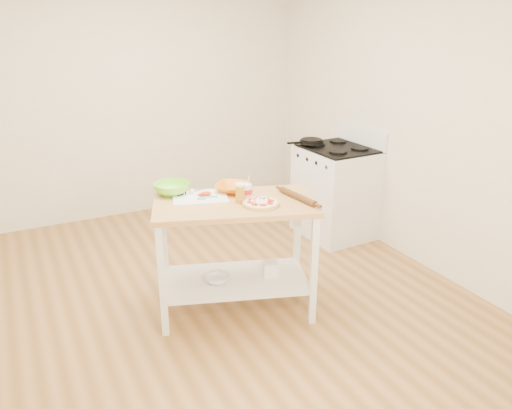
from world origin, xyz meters
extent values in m
cube|color=#A2713B|center=(0.00, 0.00, -0.01)|extent=(4.00, 4.50, 0.02)
cube|color=#F1E8CA|center=(0.00, 2.26, 1.35)|extent=(4.00, 0.02, 2.70)
cube|color=#F1E8CA|center=(0.00, -2.26, 1.35)|extent=(4.00, 0.02, 2.70)
cube|color=#F1E8CA|center=(2.01, 0.00, 1.35)|extent=(0.02, 4.50, 2.70)
cube|color=tan|center=(0.14, -0.20, 0.88)|extent=(1.32, 0.99, 0.04)
cube|color=white|center=(0.14, -0.20, 0.25)|extent=(1.23, 0.91, 0.02)
cube|color=white|center=(-0.46, -0.29, 0.43)|extent=(0.06, 0.06, 0.86)
cube|color=white|center=(-0.29, 0.24, 0.43)|extent=(0.06, 0.06, 0.86)
cube|color=white|center=(0.56, -0.64, 0.43)|extent=(0.06, 0.06, 0.86)
cube|color=white|center=(0.74, -0.12, 0.43)|extent=(0.06, 0.06, 0.86)
cube|color=white|center=(1.67, 0.65, 0.46)|extent=(0.66, 0.76, 0.92)
cube|color=black|center=(1.67, 0.65, 0.93)|extent=(0.61, 0.72, 0.02)
cube|color=white|center=(1.97, 0.66, 1.02)|extent=(0.06, 0.74, 0.18)
cylinder|color=black|center=(1.49, 0.85, 0.98)|extent=(0.24, 0.24, 0.03)
cube|color=black|center=(1.31, 0.89, 0.98)|extent=(0.15, 0.06, 0.02)
cylinder|color=#E4B861|center=(0.27, -0.36, 0.91)|extent=(0.27, 0.27, 0.02)
cylinder|color=#E4B861|center=(0.27, -0.36, 0.92)|extent=(0.27, 0.27, 0.01)
cylinder|color=white|center=(0.27, -0.36, 0.92)|extent=(0.24, 0.24, 0.01)
cylinder|color=red|center=(0.35, -0.38, 0.93)|extent=(0.05, 0.05, 0.01)
cylinder|color=red|center=(0.34, -0.32, 0.93)|extent=(0.05, 0.05, 0.01)
cylinder|color=red|center=(0.29, -0.28, 0.93)|extent=(0.05, 0.05, 0.01)
cylinder|color=red|center=(0.24, -0.29, 0.93)|extent=(0.05, 0.05, 0.01)
cylinder|color=red|center=(0.20, -0.34, 0.93)|extent=(0.05, 0.05, 0.01)
cylinder|color=red|center=(0.21, -0.40, 0.93)|extent=(0.05, 0.05, 0.01)
cylinder|color=red|center=(0.25, -0.43, 0.93)|extent=(0.05, 0.05, 0.01)
cylinder|color=red|center=(0.31, -0.42, 0.93)|extent=(0.05, 0.05, 0.01)
sphere|color=white|center=(0.33, -0.35, 0.93)|extent=(0.03, 0.03, 0.03)
sphere|color=white|center=(0.28, -0.31, 0.93)|extent=(0.03, 0.03, 0.03)
sphere|color=white|center=(0.22, -0.33, 0.93)|extent=(0.03, 0.03, 0.03)
sphere|color=white|center=(0.24, -0.39, 0.93)|extent=(0.03, 0.03, 0.03)
sphere|color=white|center=(0.30, -0.40, 0.93)|extent=(0.03, 0.03, 0.03)
plane|color=#11580F|center=(0.32, -0.39, 0.93)|extent=(0.03, 0.03, 0.00)
plane|color=#11580F|center=(0.32, -0.33, 0.93)|extent=(0.03, 0.03, 0.00)
plane|color=#11580F|center=(0.27, -0.29, 0.93)|extent=(0.02, 0.02, 0.00)
plane|color=#11580F|center=(0.24, -0.34, 0.93)|extent=(0.03, 0.03, 0.00)
plane|color=#11580F|center=(0.22, -0.39, 0.93)|extent=(0.03, 0.03, 0.00)
cube|color=white|center=(-0.06, -0.02, 0.91)|extent=(0.47, 0.40, 0.01)
cube|color=#F4EACC|center=(-0.15, 0.09, 0.92)|extent=(0.03, 0.03, 0.02)
cube|color=#F4EACC|center=(-0.12, 0.08, 0.92)|extent=(0.03, 0.03, 0.02)
cube|color=#F4EACC|center=(-0.09, 0.07, 0.92)|extent=(0.03, 0.03, 0.02)
cube|color=#F4EACC|center=(-0.14, 0.12, 0.92)|extent=(0.03, 0.03, 0.02)
cube|color=#F4EACC|center=(-0.11, 0.11, 0.92)|extent=(0.03, 0.03, 0.02)
cube|color=#F4EACC|center=(-0.08, 0.10, 0.92)|extent=(0.03, 0.03, 0.02)
cylinder|color=red|center=(-0.03, 0.00, 0.92)|extent=(0.07, 0.07, 0.01)
cylinder|color=red|center=(-0.02, -0.01, 0.92)|extent=(0.07, 0.07, 0.01)
cylinder|color=red|center=(-0.01, -0.01, 0.93)|extent=(0.07, 0.07, 0.01)
cube|color=#3FBB98|center=(-0.07, -0.07, 0.92)|extent=(0.07, 0.05, 0.01)
cylinder|color=#3FBB98|center=(0.01, -0.07, 0.92)|extent=(0.10, 0.04, 0.01)
cube|color=silver|center=(-0.03, 0.11, 0.91)|extent=(0.18, 0.05, 0.00)
cube|color=black|center=(-0.16, 0.08, 0.92)|extent=(0.10, 0.04, 0.01)
imported|color=orange|center=(0.22, 0.00, 0.93)|extent=(0.37, 0.37, 0.06)
imported|color=#78E22F|center=(-0.21, 0.17, 0.94)|extent=(0.38, 0.38, 0.09)
cylinder|color=#B57B18|center=(0.17, -0.23, 0.96)|extent=(0.07, 0.07, 0.12)
cylinder|color=white|center=(0.17, -0.23, 1.03)|extent=(0.07, 0.07, 0.02)
cylinder|color=white|center=(0.25, -0.17, 0.95)|extent=(0.09, 0.09, 0.11)
cylinder|color=red|center=(0.25, -0.17, 0.95)|extent=(0.09, 0.09, 0.04)
cylinder|color=silver|center=(0.27, -0.17, 1.04)|extent=(0.01, 0.06, 0.11)
cylinder|color=#553013|center=(0.57, -0.38, 0.92)|extent=(0.09, 0.40, 0.05)
imported|color=silver|center=(-0.01, -0.19, 0.29)|extent=(0.27, 0.27, 0.06)
cube|color=white|center=(0.41, -0.27, 0.32)|extent=(0.14, 0.14, 0.11)
camera|label=1|loc=(-1.28, -3.32, 2.16)|focal=35.00mm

